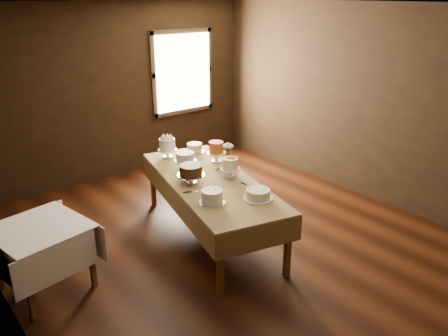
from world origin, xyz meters
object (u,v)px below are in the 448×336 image
Objects in this scene: cake_lattice at (185,161)px; cake_cream at (258,195)px; cake_caramel at (216,153)px; flower_vase at (228,164)px; cake_meringue at (167,149)px; cake_server_a at (220,187)px; cake_swirl at (212,197)px; cake_server_e at (197,191)px; side_table at (40,234)px; cake_chocolate at (191,175)px; cake_server_c at (194,171)px; cake_speckled at (195,148)px; cake_server_b at (251,187)px; cake_server_d at (223,167)px; display_table at (210,184)px; cake_flowers at (230,168)px.

cake_cream is (0.09, -1.27, -0.04)m from cake_lattice.
cake_caramel is 2.17× the size of flower_vase.
cake_caramel reaches higher than cake_lattice.
cake_meringue is 1.16× the size of cake_server_a.
cake_swirl is 1.34× the size of cake_server_e.
side_table is 3.02× the size of cake_chocolate.
cake_cream reaches higher than side_table.
cake_server_a is 0.62m from cake_server_c.
side_table is at bearing 155.65° from cake_swirl.
cake_swirl reaches higher than flower_vase.
cake_speckled reaches higher than cake_server_a.
cake_server_e is at bearing 155.40° from cake_server_a.
cake_server_e is (-0.56, 0.29, 0.00)m from cake_server_b.
flower_vase is (0.41, -0.37, -0.03)m from cake_lattice.
cake_server_c is 0.64m from cake_server_e.
cake_server_d is at bearing 38.44° from cake_server_a.
cake_chocolate is 0.67m from cake_server_d.
display_table is 0.43m from flower_vase.
cake_server_d is at bearing 86.63° from flower_vase.
side_table is at bearing -158.30° from cake_meringue.
display_table is 8.20× the size of cake_lattice.
cake_chocolate reaches higher than cake_speckled.
cake_lattice is 2.40× the size of flower_vase.
cake_caramel is 0.78m from cake_chocolate.
cake_server_a reaches higher than display_table.
cake_lattice is at bearing 38.37° from cake_server_c.
cake_lattice is 1.35× the size of cake_server_c.
cake_meringue is 0.84× the size of cake_chocolate.
cake_lattice reaches higher than cake_server_a.
flower_vase is at bearing 70.93° from cake_cream.
cake_flowers reaches higher than cake_cream.
display_table is 8.19× the size of cake_cream.
cake_server_b is 0.63m from flower_vase.
cake_server_c is 1.00× the size of cake_server_d.
display_table is 0.65m from cake_caramel.
cake_meringue is 0.87× the size of cake_swirl.
display_table is 2.66× the size of side_table.
cake_server_c is (-0.07, 1.13, -0.05)m from cake_cream.
cake_meringue is 1.16× the size of cake_server_e.
flower_vase is at bearing -94.16° from cake_speckled.
cake_swirl is 0.97m from cake_server_c.
cake_server_c is at bearing -126.27° from cake_speckled.
cake_lattice is at bearing 70.77° from cake_swirl.
cake_server_c reaches higher than display_table.
side_table is 2.40m from flower_vase.
flower_vase reaches higher than cake_server_a.
cake_swirl is 0.35m from cake_server_e.
cake_speckled reaches higher than cake_server_b.
cake_server_b and cake_server_d have the same top height.
cake_server_d is (0.63, 0.18, -0.10)m from cake_chocolate.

